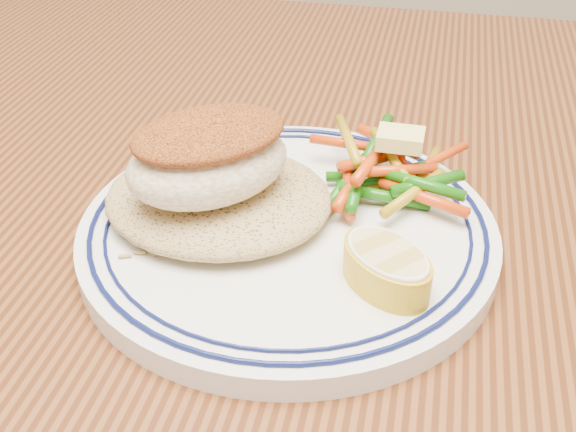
{
  "coord_description": "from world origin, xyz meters",
  "views": [
    {
      "loc": [
        0.03,
        -0.34,
        1.01
      ],
      "look_at": [
        -0.05,
        0.0,
        0.77
      ],
      "focal_mm": 45.0,
      "sensor_mm": 36.0,
      "label": 1
    }
  ],
  "objects_px": {
    "plate": "(288,230)",
    "vegetable_pile": "(385,172)",
    "dining_table": "(357,370)",
    "lemon_wedge": "(387,266)",
    "fish_fillet": "(208,156)",
    "rice_pilaf": "(218,194)"
  },
  "relations": [
    {
      "from": "dining_table",
      "to": "lemon_wedge",
      "type": "relative_size",
      "value": 20.27
    },
    {
      "from": "rice_pilaf",
      "to": "vegetable_pile",
      "type": "relative_size",
      "value": 1.29
    },
    {
      "from": "vegetable_pile",
      "to": "dining_table",
      "type": "bearing_deg",
      "value": -93.84
    },
    {
      "from": "dining_table",
      "to": "vegetable_pile",
      "type": "bearing_deg",
      "value": 86.16
    },
    {
      "from": "dining_table",
      "to": "rice_pilaf",
      "type": "xyz_separation_m",
      "value": [
        -0.09,
        0.0,
        0.12
      ]
    },
    {
      "from": "plate",
      "to": "vegetable_pile",
      "type": "height_order",
      "value": "vegetable_pile"
    },
    {
      "from": "dining_table",
      "to": "plate",
      "type": "relative_size",
      "value": 6.04
    },
    {
      "from": "dining_table",
      "to": "lemon_wedge",
      "type": "xyz_separation_m",
      "value": [
        0.01,
        -0.04,
        0.12
      ]
    },
    {
      "from": "lemon_wedge",
      "to": "vegetable_pile",
      "type": "bearing_deg",
      "value": 96.6
    },
    {
      "from": "vegetable_pile",
      "to": "lemon_wedge",
      "type": "distance_m",
      "value": 0.09
    },
    {
      "from": "fish_fillet",
      "to": "dining_table",
      "type": "bearing_deg",
      "value": 3.02
    },
    {
      "from": "dining_table",
      "to": "lemon_wedge",
      "type": "distance_m",
      "value": 0.13
    },
    {
      "from": "dining_table",
      "to": "plate",
      "type": "distance_m",
      "value": 0.12
    },
    {
      "from": "plate",
      "to": "rice_pilaf",
      "type": "xyz_separation_m",
      "value": [
        -0.04,
        0.0,
        0.02
      ]
    },
    {
      "from": "lemon_wedge",
      "to": "rice_pilaf",
      "type": "bearing_deg",
      "value": 156.14
    },
    {
      "from": "fish_fillet",
      "to": "lemon_wedge",
      "type": "distance_m",
      "value": 0.12
    },
    {
      "from": "plate",
      "to": "dining_table",
      "type": "bearing_deg",
      "value": -2.14
    },
    {
      "from": "rice_pilaf",
      "to": "fish_fillet",
      "type": "bearing_deg",
      "value": -98.32
    },
    {
      "from": "dining_table",
      "to": "plate",
      "type": "xyz_separation_m",
      "value": [
        -0.05,
        0.0,
        0.11
      ]
    },
    {
      "from": "vegetable_pile",
      "to": "plate",
      "type": "bearing_deg",
      "value": -136.53
    },
    {
      "from": "rice_pilaf",
      "to": "lemon_wedge",
      "type": "distance_m",
      "value": 0.12
    },
    {
      "from": "rice_pilaf",
      "to": "fish_fillet",
      "type": "xyz_separation_m",
      "value": [
        -0.0,
        -0.01,
        0.03
      ]
    }
  ]
}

